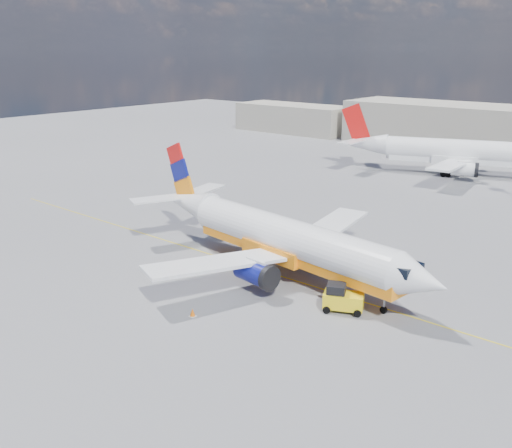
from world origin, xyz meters
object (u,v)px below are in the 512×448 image
Objects in this scene: gse_tug at (342,298)px; traffic_cone at (193,313)px; second_jet at (455,152)px; main_jet at (281,238)px.

gse_tug reaches higher than traffic_cone.
traffic_cone is (4.27, -57.77, -3.04)m from second_jet.
main_jet is 8.46m from gse_tug.
second_jet reaches higher than gse_tug.
second_jet is at bearing 102.09° from main_jet.
traffic_cone is at bearing -106.09° from second_jet.
second_jet is at bearing 94.23° from traffic_cone.
gse_tug is 5.32× the size of traffic_cone.
main_jet is 9.73× the size of gse_tug.
second_jet is 10.27× the size of gse_tug.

